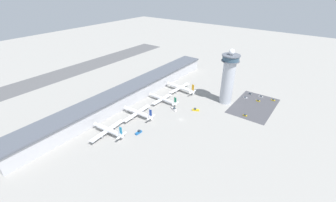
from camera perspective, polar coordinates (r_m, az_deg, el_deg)
ground_plane at (r=220.64m, az=3.30°, el=-4.77°), size 1000.00×1000.00×0.00m
terminal_building at (r=256.09m, az=-9.81°, el=1.97°), size 267.17×25.00×16.35m
runway_strip at (r=362.77m, az=-24.96°, el=6.32°), size 400.75×44.00×0.01m
control_tower at (r=247.00m, az=15.05°, el=5.87°), size 18.63×18.63×60.08m
parking_lot_surface at (r=261.05m, az=20.94°, el=-1.14°), size 64.00×40.00×0.01m
airplane_gate_alpha at (r=205.30m, az=-14.96°, el=-7.12°), size 38.26×33.58×13.43m
airplane_gate_bravo at (r=225.15m, az=-7.68°, el=-2.94°), size 37.18×35.02×13.16m
airplane_gate_charlie at (r=249.95m, az=-1.39°, el=0.54°), size 30.40×37.87×11.20m
airplane_gate_delta at (r=274.74m, az=3.10°, el=3.40°), size 36.71×39.82×14.07m
service_truck_catering at (r=236.38m, az=7.03°, el=-2.23°), size 5.29×7.65×2.70m
service_truck_fuel at (r=236.03m, az=1.52°, el=-2.04°), size 5.36×7.94×2.89m
service_truck_baggage at (r=203.34m, az=-7.47°, el=-7.91°), size 6.89×2.58×2.90m
car_black_suv at (r=272.32m, az=21.91°, el=0.07°), size 1.99×4.23×1.58m
car_yellow_taxi at (r=285.32m, az=20.09°, el=1.71°), size 1.78×4.73×1.47m
car_maroon_suv at (r=274.53m, az=19.05°, el=0.83°), size 2.03×4.41×1.51m
car_white_wagon at (r=280.70m, az=25.13°, el=0.23°), size 1.91×4.07×1.54m
car_green_van at (r=283.28m, az=22.51°, el=1.05°), size 2.01×4.86×1.53m
car_silver_sedan at (r=238.90m, az=18.94°, el=-3.46°), size 2.06×4.09×1.53m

